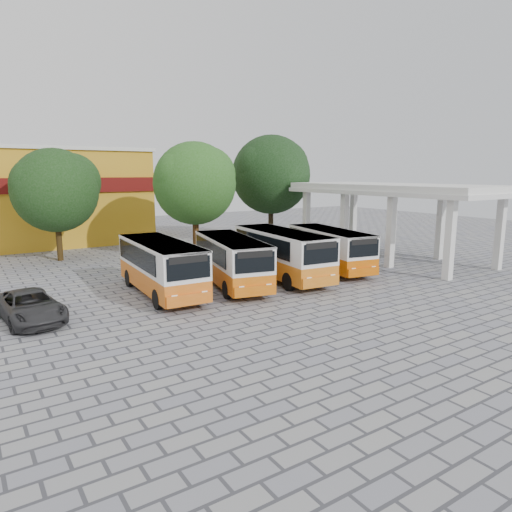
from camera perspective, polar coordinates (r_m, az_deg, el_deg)
ground at (r=24.92m, az=7.64°, el=-4.14°), size 90.00×90.00×0.00m
terminal_shelter at (r=34.48m, az=16.81°, el=7.80°), size 6.80×15.80×5.40m
shophouse_block at (r=44.46m, az=-27.15°, el=6.63°), size 20.40×10.40×8.30m
bus_far_left at (r=23.87m, az=-11.79°, el=-1.00°), size 2.73×7.75×2.75m
bus_centre_left at (r=25.13m, az=-3.07°, el=-0.30°), size 3.86×7.85×2.69m
bus_centre_right at (r=26.82m, az=3.25°, el=0.58°), size 3.20×8.13×2.85m
bus_far_right at (r=29.57m, az=9.20°, el=1.14°), size 3.54×7.65×2.64m
tree_left at (r=35.08m, az=-23.72°, el=7.84°), size 6.12×5.83×7.90m
tree_middle at (r=34.27m, az=-7.59°, el=9.32°), size 6.38×6.08×8.46m
tree_right at (r=41.19m, az=1.98°, el=10.44°), size 7.30×6.95×9.49m
parked_car at (r=21.63m, az=-26.42°, el=-5.65°), size 2.67×4.86×1.29m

